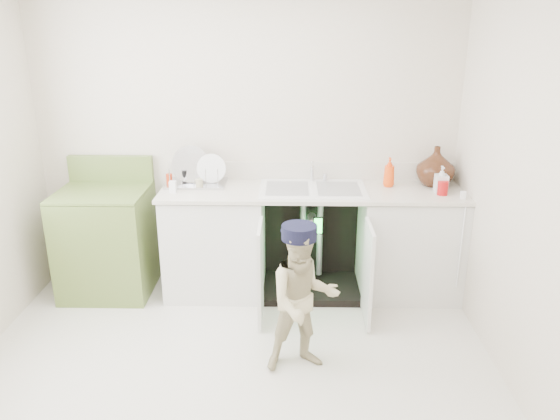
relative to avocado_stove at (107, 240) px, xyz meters
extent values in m
plane|color=beige|center=(1.15, -1.18, -0.46)|extent=(3.50, 3.50, 0.00)
cube|color=beige|center=(1.15, 0.32, 0.79)|extent=(3.50, 2.50, 0.02)
cube|color=beige|center=(1.15, -2.68, 0.79)|extent=(3.50, 2.50, 0.02)
cube|color=beige|center=(2.90, -1.18, 0.79)|extent=(2.50, 3.00, 0.02)
cube|color=silver|center=(0.90, 0.02, -0.03)|extent=(0.80, 0.60, 0.86)
cube|color=silver|center=(2.50, 0.02, -0.03)|extent=(0.80, 0.60, 0.86)
cube|color=black|center=(1.70, 0.29, -0.03)|extent=(0.80, 0.06, 0.86)
cube|color=black|center=(1.70, 0.02, -0.43)|extent=(0.80, 0.60, 0.06)
cylinder|color=gray|center=(1.63, 0.12, -0.01)|extent=(0.05, 0.05, 0.70)
cylinder|color=gray|center=(1.77, 0.12, -0.01)|extent=(0.05, 0.05, 0.70)
cylinder|color=gray|center=(1.70, 0.07, 0.16)|extent=(0.07, 0.18, 0.07)
cube|color=silver|center=(1.30, -0.48, -0.06)|extent=(0.03, 0.40, 0.76)
cube|color=silver|center=(2.10, -0.48, -0.06)|extent=(0.02, 0.40, 0.76)
cube|color=silver|center=(1.70, 0.02, 0.43)|extent=(2.44, 0.64, 0.03)
cube|color=silver|center=(1.70, 0.31, 0.52)|extent=(2.44, 0.02, 0.15)
cube|color=white|center=(1.70, 0.02, 0.44)|extent=(0.85, 0.55, 0.02)
cube|color=gray|center=(1.50, 0.02, 0.45)|extent=(0.34, 0.40, 0.01)
cube|color=gray|center=(1.91, 0.02, 0.45)|extent=(0.34, 0.40, 0.01)
cylinder|color=silver|center=(1.70, 0.24, 0.53)|extent=(0.03, 0.03, 0.17)
cylinder|color=silver|center=(1.70, 0.18, 0.61)|extent=(0.02, 0.14, 0.02)
cylinder|color=silver|center=(1.81, 0.24, 0.48)|extent=(0.04, 0.04, 0.06)
cylinder|color=white|center=(2.83, -0.29, 0.09)|extent=(0.01, 0.01, 0.70)
cube|color=white|center=(2.83, -0.20, 0.47)|extent=(0.04, 0.02, 0.06)
cube|color=silver|center=(0.75, 0.14, 0.45)|extent=(0.49, 0.32, 0.02)
cylinder|color=silver|center=(0.70, 0.16, 0.54)|extent=(0.30, 0.11, 0.29)
cylinder|color=white|center=(0.88, 0.14, 0.53)|extent=(0.24, 0.06, 0.24)
cylinder|color=silver|center=(0.55, 0.04, 0.54)|extent=(0.01, 0.01, 0.14)
cylinder|color=silver|center=(0.65, 0.04, 0.54)|extent=(0.01, 0.01, 0.14)
cylinder|color=silver|center=(0.75, 0.04, 0.54)|extent=(0.01, 0.01, 0.14)
cylinder|color=silver|center=(0.84, 0.04, 0.54)|extent=(0.01, 0.01, 0.14)
cylinder|color=silver|center=(0.94, 0.04, 0.54)|extent=(0.01, 0.01, 0.14)
imported|color=#4E2A16|center=(2.70, 0.16, 0.60)|extent=(0.31, 0.31, 0.32)
imported|color=#FF480D|center=(2.32, 0.12, 0.56)|extent=(0.09, 0.09, 0.24)
imported|color=silver|center=(2.70, -0.04, 0.55)|extent=(0.10, 0.10, 0.21)
cylinder|color=#B60F11|center=(2.70, -0.10, 0.50)|extent=(0.08, 0.08, 0.11)
cylinder|color=red|center=(0.53, 0.10, 0.49)|extent=(0.05, 0.05, 0.10)
cylinder|color=tan|center=(0.79, 0.02, 0.48)|extent=(0.06, 0.06, 0.08)
cylinder|color=black|center=(0.65, 0.14, 0.50)|extent=(0.04, 0.04, 0.12)
cube|color=white|center=(0.60, -0.08, 0.49)|extent=(0.05, 0.05, 0.09)
cube|color=olive|center=(0.00, -0.01, -0.03)|extent=(0.71, 0.65, 0.86)
cube|color=olive|center=(0.00, -0.01, 0.42)|extent=(0.71, 0.65, 0.02)
cube|color=olive|center=(0.00, 0.28, 0.54)|extent=(0.71, 0.06, 0.22)
cylinder|color=black|center=(-0.18, -0.17, 0.41)|extent=(0.16, 0.16, 0.02)
cylinder|color=silver|center=(-0.18, -0.17, 0.43)|extent=(0.19, 0.19, 0.01)
cylinder|color=black|center=(-0.18, 0.15, 0.41)|extent=(0.16, 0.16, 0.02)
cylinder|color=silver|center=(-0.18, 0.15, 0.43)|extent=(0.19, 0.19, 0.01)
cylinder|color=black|center=(0.18, -0.17, 0.41)|extent=(0.16, 0.16, 0.02)
cylinder|color=silver|center=(0.18, -0.17, 0.43)|extent=(0.19, 0.19, 0.01)
cylinder|color=black|center=(0.18, 0.15, 0.41)|extent=(0.16, 0.16, 0.02)
cylinder|color=silver|center=(0.18, 0.15, 0.43)|extent=(0.19, 0.19, 0.01)
imported|color=beige|center=(1.61, -1.06, 0.04)|extent=(0.55, 0.48, 0.98)
cylinder|color=black|center=(1.61, -1.06, 0.50)|extent=(0.27, 0.27, 0.09)
cube|color=black|center=(1.59, -0.96, 0.46)|extent=(0.19, 0.13, 0.01)
cube|color=black|center=(1.73, -0.32, 0.26)|extent=(0.07, 0.01, 0.14)
cube|color=#26F23F|center=(1.73, -0.33, 0.26)|extent=(0.06, 0.00, 0.12)
camera|label=1|loc=(1.53, -4.16, 1.74)|focal=35.00mm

